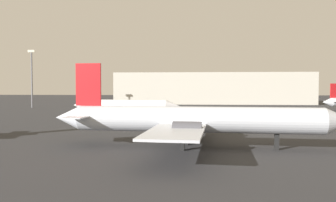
{
  "coord_description": "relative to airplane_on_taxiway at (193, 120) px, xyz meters",
  "views": [
    {
      "loc": [
        -0.14,
        -13.8,
        6.93
      ],
      "look_at": [
        -5.32,
        52.53,
        4.31
      ],
      "focal_mm": 36.23,
      "sensor_mm": 36.0,
      "label": 1
    }
  ],
  "objects": [
    {
      "name": "airplane_on_taxiway",
      "position": [
        0.0,
        0.0,
        0.0
      ],
      "size": [
        34.65,
        27.06,
        9.86
      ],
      "rotation": [
        0.0,
        0.0,
        -0.08
      ],
      "color": "silver",
      "rests_on": "ground_plane"
    },
    {
      "name": "light_mast_left",
      "position": [
        -55.27,
        72.92,
        7.91
      ],
      "size": [
        2.4,
        0.5,
        19.78
      ],
      "color": "slate",
      "rests_on": "ground_plane"
    },
    {
      "name": "terminal_building",
      "position": [
        7.94,
        111.03,
        3.37
      ],
      "size": [
        82.82,
        22.86,
        13.23
      ],
      "primitive_type": "cube",
      "color": "beige",
      "rests_on": "ground_plane"
    },
    {
      "name": "airplane_far_left",
      "position": [
        -15.46,
        35.24,
        -0.31
      ],
      "size": [
        24.71,
        19.71,
        9.08
      ],
      "rotation": [
        0.0,
        0.0,
        -0.1
      ],
      "color": "white",
      "rests_on": "ground_plane"
    }
  ]
}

